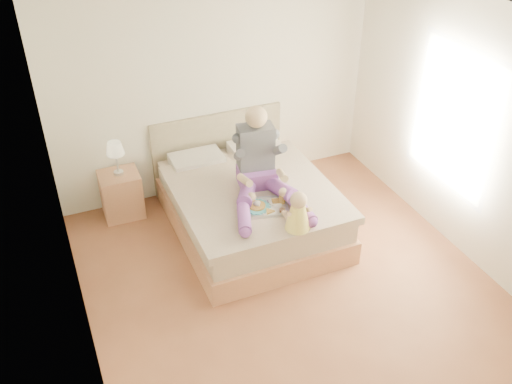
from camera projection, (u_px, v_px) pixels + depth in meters
name	position (u px, v px, depth m)	size (l,w,h in m)	color
room	(300.00, 154.00, 5.13)	(4.02, 4.22, 2.71)	brown
bed	(248.00, 202.00, 6.59)	(1.70, 2.18, 1.00)	#A6704D
nightstand	(121.00, 194.00, 6.79)	(0.47, 0.42, 0.56)	#A6704D
lamp	(115.00, 150.00, 6.46)	(0.20, 0.20, 0.42)	silver
adult	(260.00, 169.00, 6.11)	(0.81, 1.21, 0.96)	#733B93
tray	(266.00, 205.00, 5.97)	(0.53, 0.46, 0.13)	silver
baby	(298.00, 213.00, 5.61)	(0.28, 0.38, 0.42)	#FFEC50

